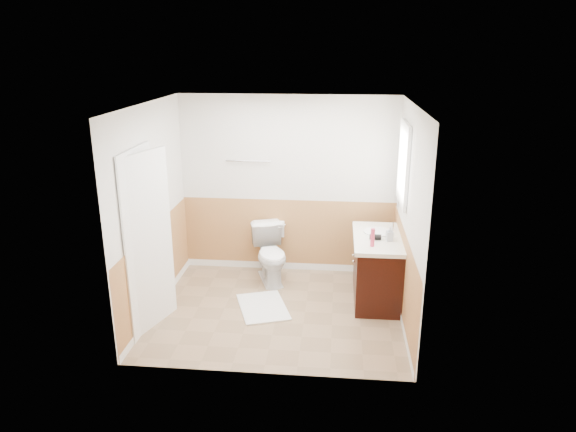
# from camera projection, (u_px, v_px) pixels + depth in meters

# --- Properties ---
(floor) EXTENTS (3.00, 3.00, 0.00)m
(floor) POSITION_uv_depth(u_px,v_px,m) (278.00, 311.00, 6.44)
(floor) COLOR #8C7051
(floor) RESTS_ON ground
(ceiling) EXTENTS (3.00, 3.00, 0.00)m
(ceiling) POSITION_uv_depth(u_px,v_px,m) (277.00, 104.00, 5.67)
(ceiling) COLOR white
(ceiling) RESTS_ON floor
(wall_back) EXTENTS (3.00, 0.00, 3.00)m
(wall_back) POSITION_uv_depth(u_px,v_px,m) (288.00, 186.00, 7.29)
(wall_back) COLOR silver
(wall_back) RESTS_ON floor
(wall_front) EXTENTS (3.00, 0.00, 3.00)m
(wall_front) POSITION_uv_depth(u_px,v_px,m) (261.00, 257.00, 4.83)
(wall_front) COLOR silver
(wall_front) RESTS_ON floor
(wall_left) EXTENTS (0.00, 3.00, 3.00)m
(wall_left) POSITION_uv_depth(u_px,v_px,m) (152.00, 210.00, 6.19)
(wall_left) COLOR silver
(wall_left) RESTS_ON floor
(wall_right) EXTENTS (0.00, 3.00, 3.00)m
(wall_right) POSITION_uv_depth(u_px,v_px,m) (409.00, 218.00, 5.92)
(wall_right) COLOR silver
(wall_right) RESTS_ON floor
(wainscot_back) EXTENTS (3.00, 0.00, 3.00)m
(wainscot_back) POSITION_uv_depth(u_px,v_px,m) (288.00, 237.00, 7.51)
(wainscot_back) COLOR #B78649
(wainscot_back) RESTS_ON floor
(wainscot_front) EXTENTS (3.00, 0.00, 3.00)m
(wainscot_front) POSITION_uv_depth(u_px,v_px,m) (262.00, 328.00, 5.07)
(wainscot_front) COLOR #B78649
(wainscot_front) RESTS_ON floor
(wainscot_left) EXTENTS (0.00, 2.60, 2.60)m
(wainscot_left) POSITION_uv_depth(u_px,v_px,m) (157.00, 269.00, 6.43)
(wainscot_left) COLOR #B78649
(wainscot_left) RESTS_ON floor
(wainscot_right) EXTENTS (0.00, 2.60, 2.60)m
(wainscot_right) POSITION_uv_depth(u_px,v_px,m) (403.00, 279.00, 6.15)
(wainscot_right) COLOR #B78649
(wainscot_right) RESTS_ON floor
(toilet) EXTENTS (0.65, 0.85, 0.77)m
(toilet) POSITION_uv_depth(u_px,v_px,m) (271.00, 254.00, 7.17)
(toilet) COLOR white
(toilet) RESTS_ON floor
(bath_mat) EXTENTS (0.78, 0.94, 0.02)m
(bath_mat) POSITION_uv_depth(u_px,v_px,m) (263.00, 307.00, 6.52)
(bath_mat) COLOR white
(bath_mat) RESTS_ON floor
(vanity_cabinet) EXTENTS (0.55, 1.10, 0.80)m
(vanity_cabinet) POSITION_uv_depth(u_px,v_px,m) (377.00, 270.00, 6.63)
(vanity_cabinet) COLOR black
(vanity_cabinet) RESTS_ON floor
(vanity_knob_left) EXTENTS (0.03, 0.03, 0.03)m
(vanity_knob_left) POSITION_uv_depth(u_px,v_px,m) (354.00, 261.00, 6.52)
(vanity_knob_left) COLOR #B5B4BB
(vanity_knob_left) RESTS_ON vanity_cabinet
(vanity_knob_right) EXTENTS (0.03, 0.03, 0.03)m
(vanity_knob_right) POSITION_uv_depth(u_px,v_px,m) (353.00, 255.00, 6.71)
(vanity_knob_right) COLOR silver
(vanity_knob_right) RESTS_ON vanity_cabinet
(countertop) EXTENTS (0.60, 1.15, 0.05)m
(countertop) POSITION_uv_depth(u_px,v_px,m) (378.00, 239.00, 6.50)
(countertop) COLOR white
(countertop) RESTS_ON vanity_cabinet
(sink_basin) EXTENTS (0.36, 0.36, 0.02)m
(sink_basin) POSITION_uv_depth(u_px,v_px,m) (378.00, 232.00, 6.63)
(sink_basin) COLOR white
(sink_basin) RESTS_ON countertop
(faucet) EXTENTS (0.02, 0.02, 0.14)m
(faucet) POSITION_uv_depth(u_px,v_px,m) (393.00, 228.00, 6.60)
(faucet) COLOR #B6B7BD
(faucet) RESTS_ON countertop
(lotion_bottle) EXTENTS (0.05, 0.05, 0.22)m
(lotion_bottle) POSITION_uv_depth(u_px,v_px,m) (373.00, 238.00, 6.15)
(lotion_bottle) COLOR #CE3555
(lotion_bottle) RESTS_ON countertop
(soap_dispenser) EXTENTS (0.09, 0.09, 0.17)m
(soap_dispenser) POSITION_uv_depth(u_px,v_px,m) (390.00, 234.00, 6.34)
(soap_dispenser) COLOR #979FAB
(soap_dispenser) RESTS_ON countertop
(hair_dryer_body) EXTENTS (0.14, 0.07, 0.07)m
(hair_dryer_body) POSITION_uv_depth(u_px,v_px,m) (375.00, 237.00, 6.38)
(hair_dryer_body) COLOR black
(hair_dryer_body) RESTS_ON countertop
(hair_dryer_handle) EXTENTS (0.03, 0.03, 0.07)m
(hair_dryer_handle) POSITION_uv_depth(u_px,v_px,m) (373.00, 239.00, 6.41)
(hair_dryer_handle) COLOR black
(hair_dryer_handle) RESTS_ON countertop
(mirror_panel) EXTENTS (0.02, 0.35, 0.90)m
(mirror_panel) POSITION_uv_depth(u_px,v_px,m) (398.00, 170.00, 6.87)
(mirror_panel) COLOR silver
(mirror_panel) RESTS_ON wall_right
(window_frame) EXTENTS (0.04, 0.80, 1.00)m
(window_frame) POSITION_uv_depth(u_px,v_px,m) (403.00, 164.00, 6.32)
(window_frame) COLOR white
(window_frame) RESTS_ON wall_right
(window_glass) EXTENTS (0.01, 0.70, 0.90)m
(window_glass) POSITION_uv_depth(u_px,v_px,m) (405.00, 164.00, 6.32)
(window_glass) COLOR white
(window_glass) RESTS_ON wall_right
(door) EXTENTS (0.29, 0.78, 2.04)m
(door) POSITION_uv_depth(u_px,v_px,m) (148.00, 242.00, 5.83)
(door) COLOR white
(door) RESTS_ON wall_left
(door_frame) EXTENTS (0.02, 0.92, 2.10)m
(door_frame) POSITION_uv_depth(u_px,v_px,m) (141.00, 241.00, 5.83)
(door_frame) COLOR white
(door_frame) RESTS_ON wall_left
(door_knob) EXTENTS (0.06, 0.06, 0.06)m
(door_knob) POSITION_uv_depth(u_px,v_px,m) (163.00, 238.00, 6.16)
(door_knob) COLOR silver
(door_knob) RESTS_ON door
(towel_bar) EXTENTS (0.62, 0.02, 0.02)m
(towel_bar) POSITION_uv_depth(u_px,v_px,m) (248.00, 161.00, 7.18)
(towel_bar) COLOR silver
(towel_bar) RESTS_ON wall_back
(tp_holder_bar) EXTENTS (0.14, 0.02, 0.02)m
(tp_holder_bar) POSITION_uv_depth(u_px,v_px,m) (281.00, 225.00, 7.40)
(tp_holder_bar) COLOR silver
(tp_holder_bar) RESTS_ON wall_back
(tp_roll) EXTENTS (0.10, 0.11, 0.11)m
(tp_roll) POSITION_uv_depth(u_px,v_px,m) (281.00, 225.00, 7.40)
(tp_roll) COLOR white
(tp_roll) RESTS_ON tp_holder_bar
(tp_sheet) EXTENTS (0.10, 0.01, 0.16)m
(tp_sheet) POSITION_uv_depth(u_px,v_px,m) (281.00, 232.00, 7.43)
(tp_sheet) COLOR white
(tp_sheet) RESTS_ON tp_roll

